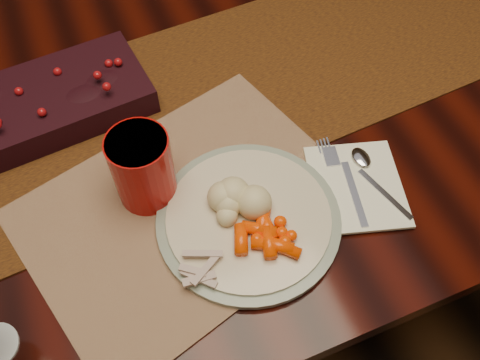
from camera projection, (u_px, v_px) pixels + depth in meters
name	position (u px, v px, depth m)	size (l,w,h in m)	color
floor	(213.00, 263.00, 1.52)	(5.00, 5.00, 0.00)	black
dining_table	(206.00, 197.00, 1.21)	(1.80, 1.00, 0.75)	black
table_runner	(226.00, 87.00, 0.90)	(1.83, 0.38, 0.00)	#381F08
centerpiece	(46.00, 100.00, 0.83)	(0.33, 0.17, 0.07)	black
placemat_main	(188.00, 207.00, 0.76)	(0.47, 0.34, 0.00)	olive
dinner_plate	(249.00, 218.00, 0.74)	(0.27, 0.27, 0.01)	beige
baby_carrots	(264.00, 240.00, 0.70)	(0.10, 0.08, 0.02)	#FB4000
mashed_potatoes	(234.00, 198.00, 0.72)	(0.08, 0.07, 0.05)	#D6BD7B
turkey_shreds	(204.00, 264.00, 0.68)	(0.08, 0.07, 0.02)	beige
napkin	(356.00, 186.00, 0.77)	(0.14, 0.16, 0.01)	white
fork	(348.00, 184.00, 0.77)	(0.02, 0.15, 0.00)	#ADADCE
spoon	(377.00, 182.00, 0.77)	(0.03, 0.13, 0.00)	silver
red_cup	(143.00, 168.00, 0.72)	(0.09, 0.09, 0.12)	#AC0B08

